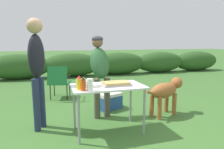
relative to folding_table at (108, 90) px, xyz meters
The scene contains 16 objects.
ground_plane 0.66m from the folding_table, ahead, with size 60.00×60.00×0.00m, color #3D6B2D.
shrub_hedge 5.29m from the folding_table, 90.00° to the left, with size 14.40×0.90×0.95m.
folding_table is the anchor object (origin of this frame).
food_tray 0.17m from the folding_table, 10.18° to the right, with size 0.44×0.28×0.06m.
plate_stack 0.25m from the folding_table, behind, with size 0.21×0.21×0.04m, color white.
mixing_bowl 0.36m from the folding_table, 143.54° to the left, with size 0.19×0.19×0.08m, color #ADBC99.
paper_cup_stack 0.43m from the folding_table, 143.90° to the right, with size 0.08×0.08×0.17m, color white.
beer_bottle 0.41m from the folding_table, behind, with size 0.07×0.07×0.16m.
hot_sauce_bottle 0.49m from the folding_table, 151.69° to the right, with size 0.06×0.06×0.19m.
mayo_bottle 0.48m from the folding_table, behind, with size 0.06×0.06×0.15m.
mustard_bottle 0.50m from the folding_table, 162.41° to the right, with size 0.07×0.07×0.20m.
standing_person_in_olive_jacket 0.76m from the folding_table, 86.09° to the left, with size 0.40×0.50×1.51m.
standing_person_in_red_jacket 1.19m from the folding_table, 158.10° to the left, with size 0.34×0.37×1.76m.
dog 1.33m from the folding_table, 16.39° to the left, with size 1.00×0.49×0.71m.
camp_chair_green_behind_table 2.20m from the folding_table, 107.24° to the left, with size 0.60×0.69×0.83m.
cooler_box 1.19m from the folding_table, 72.72° to the left, with size 0.56×0.47×0.34m.
Camera 1 is at (-0.82, -2.87, 1.40)m, focal length 32.00 mm.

